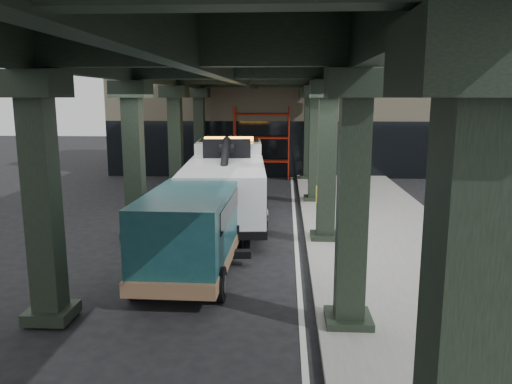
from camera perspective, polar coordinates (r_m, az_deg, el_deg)
The scene contains 8 objects.
ground at distance 14.07m, azimuth -2.23°, elevation -7.92°, with size 90.00×90.00×0.00m, color black.
sidewalk at distance 16.21m, azimuth 14.60°, elevation -5.47°, with size 5.00×40.00×0.15m, color gray.
lane_stripe at distance 15.92m, azimuth 4.61°, elevation -5.70°, with size 0.12×38.00×0.01m, color silver.
viaduct at distance 15.40m, azimuth -3.17°, elevation 14.30°, with size 7.40×32.00×6.40m.
building at distance 33.28m, azimuth 4.62°, elevation 9.84°, with size 22.00×10.00×8.00m, color #C6B793.
scaffolding at distance 28.05m, azimuth 0.67°, elevation 5.84°, with size 3.08×0.88×4.00m.
tow_truck at distance 18.70m, azimuth -3.34°, elevation 1.49°, with size 3.31×9.56×3.08m.
towed_van at distance 12.90m, azimuth -7.34°, elevation -4.24°, with size 2.28×5.49×2.21m.
Camera 1 is at (1.33, -13.27, 4.50)m, focal length 35.00 mm.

